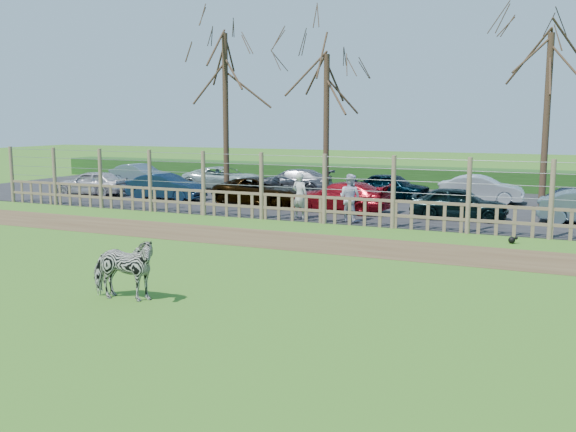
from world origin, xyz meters
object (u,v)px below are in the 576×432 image
at_px(tree_right, 549,79).
at_px(car_2, 262,191).
at_px(car_8, 224,178).
at_px(visitor_a, 300,196).
at_px(car_3, 340,197).
at_px(car_10, 392,186).
at_px(car_4, 459,203).
at_px(tree_mid, 327,92).
at_px(car_9, 292,181).
at_px(tree_left, 225,76).
at_px(car_0, 92,183).
at_px(visitor_b, 350,198).
at_px(zebra, 123,269).
at_px(car_1, 166,187).
at_px(crow, 512,240).
at_px(car_7, 140,175).
at_px(car_11, 481,189).

distance_m(tree_right, car_2, 12.31).
bearing_deg(car_8, visitor_a, -136.18).
xyz_separation_m(car_3, car_10, (0.84, 4.80, 0.00)).
bearing_deg(car_4, tree_mid, 63.99).
height_order(car_2, car_9, same).
distance_m(tree_mid, tree_right, 9.02).
xyz_separation_m(tree_left, car_4, (10.79, -1.76, -4.98)).
xyz_separation_m(tree_right, car_0, (-20.32, -2.72, -4.60)).
distance_m(tree_right, car_10, 8.15).
xyz_separation_m(tree_right, car_8, (-15.61, 2.00, -4.60)).
bearing_deg(car_10, car_4, -134.75).
relative_size(visitor_b, car_9, 0.42).
bearing_deg(visitor_a, zebra, 104.31).
xyz_separation_m(car_3, car_8, (-8.25, 5.19, 0.00)).
bearing_deg(car_3, car_1, -87.68).
bearing_deg(crow, zebra, -125.14).
relative_size(car_2, car_4, 1.23).
bearing_deg(car_9, visitor_a, 18.94).
distance_m(tree_mid, car_1, 8.46).
relative_size(tree_left, tree_right, 1.07).
distance_m(tree_left, visitor_a, 8.17).
distance_m(car_1, car_7, 6.76).
bearing_deg(visitor_b, car_0, 3.64).
xyz_separation_m(zebra, visitor_b, (1.10, 11.47, 0.24)).
relative_size(car_2, car_9, 1.04).
height_order(car_3, car_9, same).
bearing_deg(car_8, zebra, -157.33).
distance_m(visitor_b, car_3, 2.52).
bearing_deg(car_11, car_2, 117.72).
height_order(car_1, car_11, same).
distance_m(tree_left, tree_mid, 4.67).
bearing_deg(car_3, car_2, -92.07).
distance_m(crow, car_2, 11.51).
xyz_separation_m(car_2, car_8, (-4.52, 4.72, 0.00)).
xyz_separation_m(tree_mid, visitor_a, (0.84, -5.00, -3.96)).
bearing_deg(car_7, crow, -106.92).
height_order(tree_right, car_0, tree_right).
xyz_separation_m(tree_mid, crow, (8.50, -6.70, -4.76)).
xyz_separation_m(visitor_a, car_7, (-12.72, 7.39, -0.26)).
bearing_deg(car_8, car_7, 90.27).
bearing_deg(visitor_a, tree_left, -26.70).
distance_m(car_4, car_7, 18.88).
relative_size(car_1, car_8, 0.84).
distance_m(car_8, car_11, 13.02).
xyz_separation_m(tree_mid, car_1, (-6.97, -2.26, -4.23)).
xyz_separation_m(zebra, car_0, (-12.98, 14.18, -0.03)).
relative_size(zebra, visitor_a, 0.91).
height_order(zebra, car_2, zebra).
relative_size(tree_mid, car_2, 1.58).
bearing_deg(zebra, crow, -42.60).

